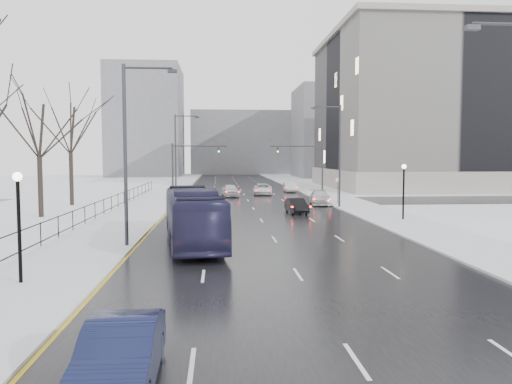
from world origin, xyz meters
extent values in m
cube|color=black|center=(0.00, 60.00, 0.02)|extent=(16.00, 150.00, 0.04)
cube|color=black|center=(0.00, 48.00, 0.02)|extent=(130.00, 10.00, 0.04)
cube|color=silver|center=(-10.50, 60.00, 0.08)|extent=(5.00, 150.00, 0.16)
cube|color=silver|center=(10.50, 60.00, 0.08)|extent=(5.00, 150.00, 0.16)
cube|color=white|center=(-20.00, 60.00, 0.06)|extent=(14.00, 150.00, 0.12)
cube|color=black|center=(-13.00, 30.00, 1.41)|extent=(0.04, 70.00, 0.05)
cube|color=black|center=(-13.00, 30.00, 0.41)|extent=(0.04, 70.00, 0.05)
cylinder|color=black|center=(-13.00, 30.00, 0.81)|extent=(0.06, 0.06, 1.30)
cylinder|color=#2D2D33|center=(7.10, 10.00, 9.80)|extent=(2.60, 0.12, 0.12)
cube|color=#2D2D33|center=(5.80, 10.00, 9.65)|extent=(0.50, 0.25, 0.18)
cylinder|color=#2D2D33|center=(8.40, 40.00, 5.00)|extent=(0.20, 0.20, 10.00)
cylinder|color=#2D2D33|center=(7.10, 40.00, 9.80)|extent=(2.60, 0.12, 0.12)
cube|color=#2D2D33|center=(5.80, 40.00, 9.65)|extent=(0.50, 0.25, 0.18)
cylinder|color=#2D2D33|center=(-8.40, 20.00, 5.00)|extent=(0.20, 0.20, 10.00)
cylinder|color=#2D2D33|center=(-7.10, 20.00, 9.80)|extent=(2.60, 0.12, 0.12)
cube|color=#2D2D33|center=(-5.80, 20.00, 9.65)|extent=(0.50, 0.25, 0.18)
cylinder|color=#2D2D33|center=(-8.40, 52.00, 5.00)|extent=(0.20, 0.20, 10.00)
cylinder|color=#2D2D33|center=(-7.10, 52.00, 9.80)|extent=(2.60, 0.12, 0.12)
cube|color=#2D2D33|center=(-5.80, 52.00, 9.65)|extent=(0.50, 0.25, 0.18)
cylinder|color=black|center=(-11.00, 12.00, 2.16)|extent=(0.14, 0.14, 4.00)
sphere|color=#FFE5B2|center=(-11.00, 12.00, 4.26)|extent=(0.36, 0.36, 0.36)
cylinder|color=black|center=(11.00, 30.00, 2.16)|extent=(0.14, 0.14, 4.00)
sphere|color=#FFE5B2|center=(11.00, 30.00, 4.26)|extent=(0.36, 0.36, 0.36)
cylinder|color=#2D2D33|center=(8.40, 48.00, 3.25)|extent=(0.20, 0.20, 6.50)
cylinder|color=#2D2D33|center=(5.40, 48.00, 6.20)|extent=(6.00, 0.12, 0.12)
imported|color=#2D2D33|center=(3.30, 48.00, 5.60)|extent=(0.15, 0.18, 0.90)
sphere|color=#19FF33|center=(3.30, 47.85, 5.60)|extent=(0.16, 0.16, 0.16)
cylinder|color=#2D2D33|center=(-8.40, 48.00, 3.25)|extent=(0.20, 0.20, 6.50)
cylinder|color=#2D2D33|center=(-5.40, 48.00, 6.20)|extent=(6.00, 0.12, 0.12)
imported|color=#2D2D33|center=(-3.30, 48.00, 5.60)|extent=(0.15, 0.18, 0.90)
sphere|color=#19FF33|center=(-3.30, 47.85, 5.60)|extent=(0.16, 0.16, 0.16)
cylinder|color=#2D2D33|center=(9.20, 44.00, 1.41)|extent=(0.06, 0.06, 2.50)
cylinder|color=white|center=(9.20, 44.00, 2.56)|extent=(0.60, 0.03, 0.60)
torus|color=#B20C0C|center=(9.20, 44.00, 2.56)|extent=(0.58, 0.06, 0.58)
cube|color=gray|center=(35.00, 72.00, 12.00)|extent=(40.00, 30.00, 24.00)
cube|color=gray|center=(35.00, 72.00, 24.40)|extent=(41.00, 31.00, 0.80)
cube|color=gray|center=(35.00, 72.00, 1.50)|extent=(40.60, 30.60, 3.00)
cube|color=slate|center=(28.00, 115.00, 11.00)|extent=(24.00, 20.00, 22.00)
cube|color=slate|center=(-22.00, 125.00, 14.00)|extent=(18.00, 22.00, 28.00)
cube|color=slate|center=(4.00, 140.00, 9.00)|extent=(30.00, 18.00, 18.00)
imported|color=#121738|center=(-5.46, 2.95, 0.77)|extent=(1.62, 4.47, 1.46)
imported|color=#21203F|center=(-4.80, 20.64, 1.64)|extent=(4.12, 11.73, 3.20)
imported|color=maroon|center=(-3.50, 31.64, 0.82)|extent=(2.17, 4.69, 1.56)
imported|color=black|center=(3.50, 35.68, 0.70)|extent=(1.69, 4.10, 1.32)
imported|color=silver|center=(2.45, 57.29, 0.76)|extent=(2.82, 5.34, 1.43)
imported|color=silver|center=(7.20, 43.37, 0.76)|extent=(2.52, 5.17, 1.45)
imported|color=silver|center=(-1.90, 54.48, 0.82)|extent=(2.36, 4.78, 1.57)
imported|color=silver|center=(6.66, 62.01, 0.73)|extent=(1.55, 4.21, 1.38)
camera|label=1|loc=(-3.34, -7.64, 5.02)|focal=35.00mm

